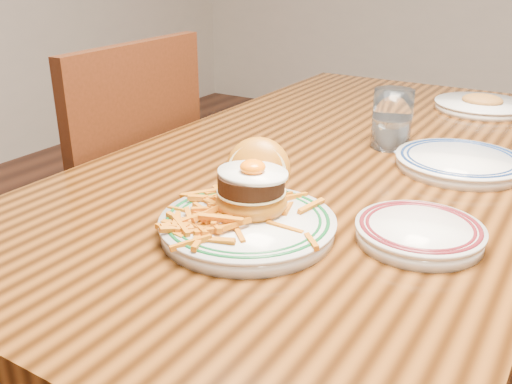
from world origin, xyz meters
The scene contains 7 objects.
table centered at (0.00, 0.00, 0.66)m, with size 0.85×1.60×0.75m.
chair_left centered at (-0.59, -0.12, 0.52)m, with size 0.47×0.47×0.96m.
main_plate centered at (0.02, -0.41, 0.79)m, with size 0.27×0.29×0.13m.
side_plate centered at (0.26, -0.31, 0.77)m, with size 0.19×0.19×0.03m.
rear_plate centered at (0.23, 0.04, 0.77)m, with size 0.25×0.25×0.03m.
water_glass centered at (0.07, 0.10, 0.81)m, with size 0.09×0.09×0.13m.
far_plate centered at (0.17, 0.54, 0.76)m, with size 0.25×0.25×0.04m.
Camera 1 is at (0.45, -1.08, 1.15)m, focal length 40.00 mm.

